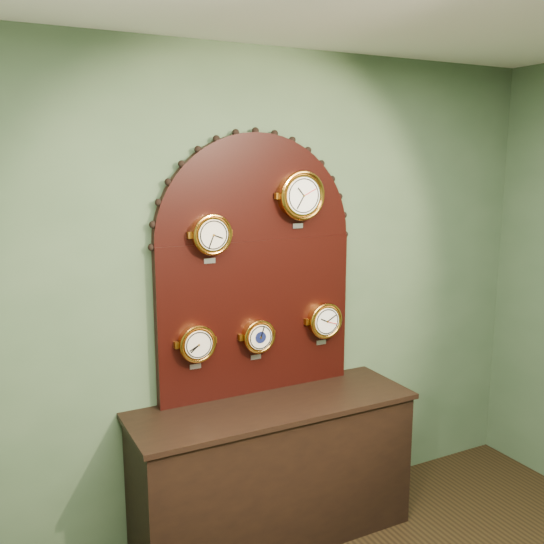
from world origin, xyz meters
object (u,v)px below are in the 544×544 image
barometer (258,336)px  tide_clock (324,320)px  shop_counter (274,473)px  arabic_clock (301,196)px  display_board (256,258)px  hygrometer (197,343)px  roman_clock (211,234)px

barometer → tide_clock: tide_clock is taller
shop_counter → arabic_clock: arabic_clock is taller
display_board → hygrometer: (-0.39, -0.07, -0.43)m
display_board → barometer: (-0.02, -0.07, -0.44)m
roman_clock → tide_clock: roman_clock is taller
arabic_clock → tide_clock: bearing=0.5°
arabic_clock → tide_clock: arabic_clock is taller
roman_clock → tide_clock: size_ratio=1.01×
roman_clock → barometer: size_ratio=1.11×
roman_clock → hygrometer: (-0.10, 0.00, -0.59)m
roman_clock → hygrometer: size_ratio=1.05×
hygrometer → barometer: size_ratio=1.06×
shop_counter → display_board: 1.25m
barometer → display_board: bearing=72.5°
roman_clock → arabic_clock: (0.55, -0.00, 0.19)m
display_board → arabic_clock: 0.44m
display_board → tide_clock: 0.59m
hygrometer → tide_clock: 0.82m
arabic_clock → roman_clock: bearing=179.8°
shop_counter → barometer: barometer is taller
arabic_clock → tide_clock: size_ratio=1.22×
arabic_clock → barometer: arabic_clock is taller
arabic_clock → display_board: bearing=165.0°
barometer → tide_clock: bearing=-0.1°
arabic_clock → barometer: (-0.27, 0.00, -0.79)m
shop_counter → display_board: display_board is taller
shop_counter → arabic_clock: size_ratio=4.80×
shop_counter → hygrometer: 0.90m
barometer → tide_clock: size_ratio=0.91×
roman_clock → barometer: (0.28, 0.00, -0.60)m
arabic_clock → barometer: size_ratio=1.34×
roman_clock → arabic_clock: 0.58m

